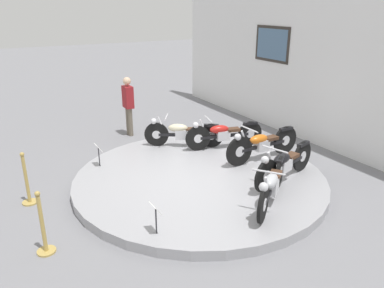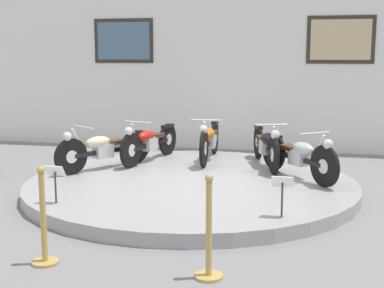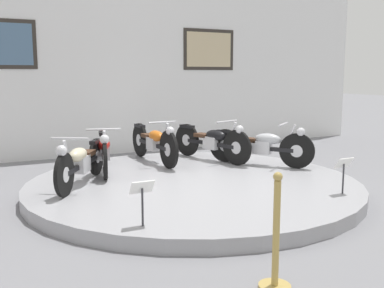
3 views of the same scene
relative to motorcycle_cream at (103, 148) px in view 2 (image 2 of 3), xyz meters
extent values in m
plane|color=slate|center=(1.65, -0.47, -0.55)|extent=(60.00, 60.00, 0.00)
cylinder|color=#99999E|center=(1.65, -0.47, -0.46)|extent=(5.15, 5.15, 0.18)
cube|color=white|center=(1.65, 3.47, 1.66)|extent=(14.00, 0.20, 4.43)
cube|color=#2D2823|center=(-0.75, 3.36, 1.88)|extent=(1.40, 0.02, 1.00)
cube|color=slate|center=(-0.75, 3.36, 1.88)|extent=(1.24, 0.02, 0.84)
cube|color=#2D2823|center=(4.05, 3.36, 1.88)|extent=(1.40, 0.02, 1.00)
cube|color=#C6B289|center=(4.05, 3.36, 1.88)|extent=(1.24, 0.02, 0.84)
cylinder|color=black|center=(-0.35, -0.53, -0.07)|extent=(0.38, 0.53, 0.60)
cylinder|color=silver|center=(-0.35, -0.53, -0.07)|extent=(0.17, 0.21, 0.21)
cylinder|color=black|center=(0.40, 0.60, -0.07)|extent=(0.38, 0.53, 0.60)
cylinder|color=silver|center=(0.40, 0.60, -0.07)|extent=(0.17, 0.21, 0.21)
cube|color=black|center=(0.02, 0.04, -0.07)|extent=(0.74, 1.08, 0.07)
cube|color=silver|center=(0.00, 0.00, -0.05)|extent=(0.34, 0.38, 0.24)
ellipsoid|color=beige|center=(-0.05, -0.08, 0.11)|extent=(0.45, 0.52, 0.20)
cube|color=#472D1E|center=(0.15, 0.22, 0.07)|extent=(0.34, 0.38, 0.07)
cube|color=black|center=(0.40, 0.60, 0.19)|extent=(0.28, 0.36, 0.06)
cylinder|color=silver|center=(-0.26, -0.40, 0.13)|extent=(0.17, 0.23, 0.54)
cylinder|color=silver|center=(-0.21, -0.31, 0.39)|extent=(0.47, 0.32, 0.03)
sphere|color=silver|center=(-0.38, -0.58, 0.27)|extent=(0.15, 0.15, 0.15)
cylinder|color=black|center=(0.43, 0.21, -0.06)|extent=(0.20, 0.61, 0.61)
cylinder|color=silver|center=(0.43, 0.21, -0.06)|extent=(0.11, 0.22, 0.22)
cylinder|color=black|center=(0.75, 1.52, -0.06)|extent=(0.20, 0.61, 0.61)
cylinder|color=silver|center=(0.75, 1.52, -0.06)|extent=(0.11, 0.22, 0.22)
cube|color=black|center=(0.59, 0.86, -0.06)|extent=(0.36, 1.22, 0.07)
cube|color=silver|center=(0.58, 0.82, -0.04)|extent=(0.27, 0.36, 0.24)
ellipsoid|color=red|center=(0.56, 0.73, 0.12)|extent=(0.33, 0.52, 0.20)
cube|color=#472D1E|center=(0.64, 1.08, 0.08)|extent=(0.27, 0.36, 0.07)
cube|color=black|center=(0.75, 1.52, 0.20)|extent=(0.18, 0.37, 0.06)
cylinder|color=silver|center=(0.46, 0.35, 0.14)|extent=(0.10, 0.25, 0.54)
cylinder|color=silver|center=(0.49, 0.46, 0.40)|extent=(0.53, 0.16, 0.03)
sphere|color=silver|center=(0.41, 0.15, 0.28)|extent=(0.15, 0.15, 0.15)
cylinder|color=black|center=(1.66, 0.51, -0.03)|extent=(0.07, 0.67, 0.67)
cylinder|color=silver|center=(1.66, 0.51, -0.03)|extent=(0.07, 0.24, 0.24)
cylinder|color=black|center=(1.63, 1.86, -0.03)|extent=(0.07, 0.67, 0.67)
cylinder|color=silver|center=(1.63, 1.86, -0.03)|extent=(0.07, 0.24, 0.24)
cube|color=black|center=(1.65, 1.19, -0.03)|extent=(0.10, 1.24, 0.07)
cube|color=silver|center=(1.65, 1.15, -0.01)|extent=(0.21, 0.32, 0.24)
ellipsoid|color=#D16619|center=(1.65, 1.05, 0.15)|extent=(0.23, 0.49, 0.20)
cube|color=#472D1E|center=(1.64, 1.41, 0.11)|extent=(0.21, 0.32, 0.07)
cube|color=black|center=(1.63, 1.86, 0.25)|extent=(0.11, 0.36, 0.06)
cylinder|color=silver|center=(1.66, 0.66, 0.17)|extent=(0.05, 0.25, 0.54)
cylinder|color=silver|center=(1.66, 0.77, 0.43)|extent=(0.54, 0.05, 0.03)
sphere|color=silver|center=(1.66, 0.45, 0.31)|extent=(0.15, 0.15, 0.15)
cylinder|color=black|center=(2.89, 0.21, -0.05)|extent=(0.23, 0.64, 0.65)
cylinder|color=silver|center=(2.89, 0.21, -0.05)|extent=(0.12, 0.24, 0.23)
cylinder|color=black|center=(2.52, 1.51, -0.05)|extent=(0.23, 0.64, 0.65)
cylinder|color=silver|center=(2.52, 1.51, -0.05)|extent=(0.12, 0.24, 0.23)
cube|color=black|center=(2.70, 0.86, -0.05)|extent=(0.41, 1.21, 0.07)
cube|color=silver|center=(2.71, 0.82, -0.03)|extent=(0.28, 0.36, 0.24)
ellipsoid|color=black|center=(2.74, 0.73, 0.13)|extent=(0.34, 0.52, 0.20)
cube|color=#472D1E|center=(2.64, 1.07, 0.09)|extent=(0.28, 0.36, 0.07)
cube|color=black|center=(2.52, 1.51, 0.23)|extent=(0.19, 0.37, 0.06)
cylinder|color=silver|center=(2.85, 0.35, 0.15)|extent=(0.11, 0.25, 0.54)
cylinder|color=silver|center=(2.82, 0.46, 0.41)|extent=(0.53, 0.18, 0.03)
sphere|color=silver|center=(2.90, 0.15, 0.29)|extent=(0.15, 0.15, 0.15)
cylinder|color=black|center=(3.67, -0.50, -0.06)|extent=(0.42, 0.53, 0.62)
cylinder|color=silver|center=(3.67, -0.50, -0.06)|extent=(0.18, 0.21, 0.22)
cylinder|color=black|center=(2.86, 0.58, -0.06)|extent=(0.42, 0.53, 0.62)
cylinder|color=silver|center=(2.86, 0.58, -0.06)|extent=(0.18, 0.21, 0.22)
cube|color=black|center=(3.27, 0.04, -0.06)|extent=(0.80, 1.04, 0.07)
cube|color=silver|center=(3.29, 0.00, -0.04)|extent=(0.35, 0.38, 0.24)
ellipsoid|color=#B2B5BA|center=(3.35, -0.08, 0.12)|extent=(0.46, 0.52, 0.20)
cube|color=#472D1E|center=(3.14, 0.21, 0.08)|extent=(0.35, 0.38, 0.07)
cube|color=black|center=(2.86, 0.58, 0.21)|extent=(0.30, 0.35, 0.06)
cylinder|color=silver|center=(3.58, -0.38, 0.14)|extent=(0.19, 0.23, 0.54)
cylinder|color=silver|center=(3.52, -0.30, 0.40)|extent=(0.45, 0.35, 0.03)
sphere|color=silver|center=(3.71, -0.55, 0.28)|extent=(0.15, 0.15, 0.15)
cylinder|color=#333338|center=(0.17, -2.14, -0.16)|extent=(0.02, 0.02, 0.42)
cube|color=white|center=(0.17, -2.14, 0.07)|extent=(0.26, 0.11, 0.15)
cylinder|color=#333338|center=(3.12, -2.14, -0.16)|extent=(0.02, 0.02, 0.42)
cube|color=white|center=(3.12, -2.14, 0.07)|extent=(0.26, 0.11, 0.15)
cylinder|color=tan|center=(0.79, -3.67, -0.54)|extent=(0.28, 0.28, 0.03)
cylinder|color=tan|center=(0.79, -3.67, -0.08)|extent=(0.06, 0.06, 0.95)
sphere|color=tan|center=(0.79, -3.67, 0.43)|extent=(0.08, 0.08, 0.08)
cylinder|color=tan|center=(2.50, -3.67, -0.54)|extent=(0.28, 0.28, 0.03)
cylinder|color=tan|center=(2.50, -3.67, -0.08)|extent=(0.06, 0.06, 0.95)
sphere|color=tan|center=(2.50, -3.67, 0.43)|extent=(0.08, 0.08, 0.08)
camera|label=1|loc=(7.68, -4.11, 2.94)|focal=35.00mm
camera|label=2|loc=(3.36, -8.47, 1.57)|focal=50.00mm
camera|label=3|loc=(-1.49, -6.59, 1.27)|focal=42.00mm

